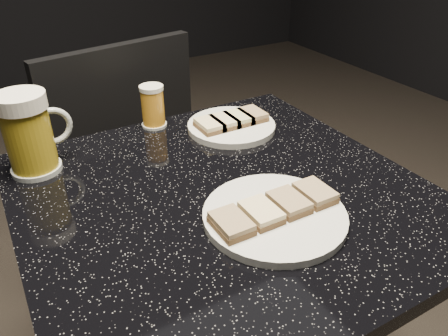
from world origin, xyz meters
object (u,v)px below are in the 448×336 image
(plate_small, at_px, (231,126))
(beer_tumbler, at_px, (153,106))
(table, at_px, (224,288))
(beer_mug, at_px, (30,133))
(chair, at_px, (154,193))
(plate_large, at_px, (274,216))

(plate_small, xyz_separation_m, beer_tumbler, (-0.15, 0.11, 0.04))
(plate_small, distance_m, beer_tumbler, 0.19)
(table, relative_size, beer_tumbler, 7.65)
(beer_mug, bearing_deg, plate_small, -4.56)
(plate_small, bearing_deg, chair, 125.15)
(plate_large, bearing_deg, table, 106.01)
(plate_small, xyz_separation_m, chair, (-0.14, 0.19, -0.25))
(beer_mug, height_order, beer_tumbler, beer_mug)
(beer_mug, xyz_separation_m, chair, (0.28, 0.16, -0.33))
(beer_mug, xyz_separation_m, beer_tumbler, (0.27, 0.07, -0.03))
(table, bearing_deg, beer_mug, 138.00)
(plate_small, relative_size, beer_mug, 1.27)
(table, height_order, beer_mug, beer_mug)
(plate_small, xyz_separation_m, beer_mug, (-0.42, 0.03, 0.07))
(plate_large, relative_size, chair, 0.27)
(beer_mug, bearing_deg, chair, 29.25)
(table, distance_m, beer_tumbler, 0.43)
(plate_large, height_order, beer_mug, beer_mug)
(table, bearing_deg, beer_tumbler, 90.54)
(plate_small, relative_size, chair, 0.23)
(plate_small, bearing_deg, beer_mug, 175.44)
(plate_large, relative_size, table, 0.31)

